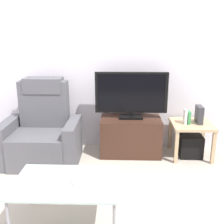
# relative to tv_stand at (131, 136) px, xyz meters

# --- Properties ---
(ground_plane) EXTENTS (6.40, 6.40, 0.00)m
(ground_plane) POSITION_rel_tv_stand_xyz_m (-0.13, -0.82, -0.26)
(ground_plane) COLOR #B2A899
(wall_back) EXTENTS (6.40, 0.06, 2.60)m
(wall_back) POSITION_rel_tv_stand_xyz_m (-0.13, 0.31, 1.04)
(wall_back) COLOR silver
(wall_back) RESTS_ON ground
(tv_stand) EXTENTS (0.83, 0.49, 0.52)m
(tv_stand) POSITION_rel_tv_stand_xyz_m (0.00, 0.00, 0.00)
(tv_stand) COLOR #3D2319
(tv_stand) RESTS_ON ground
(television) EXTENTS (0.98, 0.20, 0.64)m
(television) POSITION_rel_tv_stand_xyz_m (0.00, 0.02, 0.59)
(television) COLOR black
(television) RESTS_ON tv_stand
(recliner_armchair) EXTENTS (0.98, 0.78, 1.08)m
(recliner_armchair) POSITION_rel_tv_stand_xyz_m (-1.18, -0.25, 0.11)
(recliner_armchair) COLOR #515156
(recliner_armchair) RESTS_ON ground
(side_table) EXTENTS (0.54, 0.54, 0.48)m
(side_table) POSITION_rel_tv_stand_xyz_m (0.82, -0.06, 0.14)
(side_table) COLOR tan
(side_table) RESTS_ON ground
(subwoofer_box) EXTENTS (0.30, 0.30, 0.30)m
(subwoofer_box) POSITION_rel_tv_stand_xyz_m (0.82, -0.06, -0.11)
(subwoofer_box) COLOR black
(subwoofer_box) RESTS_ON ground
(book_leftmost) EXTENTS (0.03, 0.11, 0.19)m
(book_leftmost) POSITION_rel_tv_stand_xyz_m (0.72, -0.08, 0.31)
(book_leftmost) COLOR white
(book_leftmost) RESTS_ON side_table
(book_middle) EXTENTS (0.03, 0.13, 0.17)m
(book_middle) POSITION_rel_tv_stand_xyz_m (0.77, -0.08, 0.30)
(book_middle) COLOR #388C4C
(book_middle) RESTS_ON side_table
(game_console) EXTENTS (0.07, 0.20, 0.24)m
(game_console) POSITION_rel_tv_stand_xyz_m (0.91, -0.05, 0.33)
(game_console) COLOR #333338
(game_console) RESTS_ON side_table
(coffee_table) EXTENTS (0.90, 0.60, 0.42)m
(coffee_table) POSITION_rel_tv_stand_xyz_m (-0.61, -1.52, 0.14)
(coffee_table) COLOR #B2C6C1
(coffee_table) RESTS_ON ground
(cell_phone) EXTENTS (0.13, 0.17, 0.01)m
(cell_phone) POSITION_rel_tv_stand_xyz_m (-0.52, -1.55, 0.17)
(cell_phone) COLOR #B7B7BC
(cell_phone) RESTS_ON coffee_table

